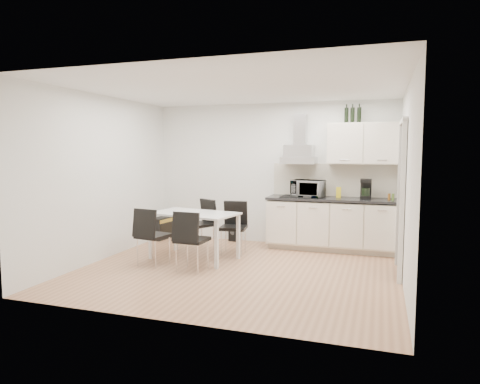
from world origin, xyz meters
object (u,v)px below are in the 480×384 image
at_px(guitar_amp, 162,228).
at_px(floor_speaker, 234,234).
at_px(chair_far_left, 200,225).
at_px(chair_near_right, 192,241).
at_px(chair_near_left, 153,236).
at_px(dining_table, 194,218).
at_px(kitchenette, 334,203).
at_px(chair_far_right, 233,228).

bearing_deg(guitar_amp, floor_speaker, 16.85).
height_order(chair_far_left, chair_near_right, same).
relative_size(chair_far_left, guitar_amp, 1.64).
bearing_deg(chair_near_left, dining_table, 61.01).
xyz_separation_m(dining_table, floor_speaker, (0.16, 1.49, -0.52)).
xyz_separation_m(kitchenette, chair_near_left, (-2.49, -1.87, -0.39)).
bearing_deg(chair_far_right, chair_far_left, -17.41).
xyz_separation_m(chair_near_left, chair_near_right, (0.68, -0.09, 0.00)).
bearing_deg(chair_near_left, kitchenette, 46.50).
relative_size(chair_near_right, floor_speaker, 3.15).
height_order(chair_far_left, chair_near_left, same).
height_order(dining_table, chair_near_right, chair_near_right).
relative_size(kitchenette, chair_far_left, 2.86).
bearing_deg(chair_far_left, chair_far_right, -160.25).
distance_m(kitchenette, dining_table, 2.46).
height_order(kitchenette, guitar_amp, kitchenette).
xyz_separation_m(dining_table, chair_near_left, (-0.43, -0.54, -0.22)).
bearing_deg(floor_speaker, kitchenette, 5.48).
distance_m(kitchenette, chair_far_right, 1.82).
height_order(chair_near_left, floor_speaker, chair_near_left).
xyz_separation_m(kitchenette, floor_speaker, (-1.90, 0.17, -0.69)).
xyz_separation_m(chair_far_right, chair_near_left, (-0.93, -1.02, 0.00)).
distance_m(chair_far_left, chair_far_right, 0.67).
height_order(chair_far_right, guitar_amp, chair_far_right).
bearing_deg(chair_far_right, kitchenette, -158.99).
relative_size(dining_table, chair_far_left, 1.65).
xyz_separation_m(dining_table, guitar_amp, (-1.25, 1.24, -0.45)).
bearing_deg(guitar_amp, kitchenette, 8.26).
distance_m(chair_far_left, floor_speaker, 1.00).
xyz_separation_m(kitchenette, guitar_amp, (-3.31, -0.08, -0.62)).
relative_size(chair_near_left, guitar_amp, 1.64).
bearing_deg(kitchenette, dining_table, -147.15).
bearing_deg(kitchenette, guitar_amp, -178.53).
height_order(kitchenette, chair_far_left, kitchenette).
relative_size(chair_far_right, floor_speaker, 3.15).
bearing_deg(dining_table, chair_far_left, 115.63).
distance_m(guitar_amp, floor_speaker, 1.43).
xyz_separation_m(chair_far_right, floor_speaker, (-0.34, 1.02, -0.30)).
bearing_deg(chair_far_right, floor_speaker, -79.00).
height_order(chair_far_left, chair_far_right, same).
distance_m(chair_far_right, floor_speaker, 1.11).
relative_size(kitchenette, chair_near_right, 2.86).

